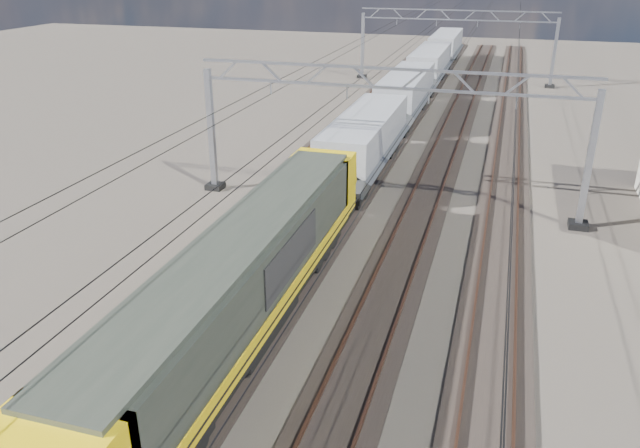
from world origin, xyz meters
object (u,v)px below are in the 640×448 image
(locomotive, at_px, (244,279))
(hopper_wagon_mid, at_px, (406,92))
(catenary_gantry_mid, at_px, (386,133))
(catenary_gantry_far, at_px, (455,43))
(hopper_wagon_third, at_px, (430,64))
(hopper_wagon_lead, at_px, (365,140))
(hopper_wagon_fourth, at_px, (446,46))

(locomotive, height_order, hopper_wagon_mid, locomotive)
(hopper_wagon_mid, bearing_deg, locomotive, -90.00)
(catenary_gantry_mid, relative_size, locomotive, 0.94)
(catenary_gantry_far, relative_size, hopper_wagon_third, 1.53)
(catenary_gantry_mid, height_order, catenary_gantry_far, same)
(hopper_wagon_mid, height_order, hopper_wagon_third, same)
(locomotive, height_order, hopper_wagon_third, locomotive)
(hopper_wagon_lead, xyz_separation_m, hopper_wagon_fourth, (0.00, 42.60, 0.00))
(catenary_gantry_far, distance_m, hopper_wagon_mid, 17.60)
(hopper_wagon_fourth, bearing_deg, locomotive, -90.00)
(catenary_gantry_far, height_order, locomotive, catenary_gantry_far)
(catenary_gantry_mid, distance_m, hopper_wagon_fourth, 47.06)
(hopper_wagon_lead, bearing_deg, locomotive, -90.00)
(catenary_gantry_mid, distance_m, hopper_wagon_third, 32.89)
(locomotive, relative_size, hopper_wagon_lead, 1.62)
(hopper_wagon_lead, bearing_deg, catenary_gantry_far, 86.38)
(hopper_wagon_third, bearing_deg, hopper_wagon_lead, -90.00)
(hopper_wagon_third, bearing_deg, catenary_gantry_mid, -86.51)
(hopper_wagon_mid, relative_size, hopper_wagon_fourth, 1.00)
(hopper_wagon_mid, height_order, hopper_wagon_fourth, same)
(locomotive, height_order, hopper_wagon_lead, locomotive)
(hopper_wagon_fourth, bearing_deg, hopper_wagon_mid, -90.00)
(catenary_gantry_mid, distance_m, locomotive, 13.55)
(hopper_wagon_lead, relative_size, hopper_wagon_mid, 1.00)
(catenary_gantry_mid, xyz_separation_m, catenary_gantry_far, (0.00, 36.00, 0.00))
(locomotive, distance_m, hopper_wagon_fourth, 60.30)
(locomotive, distance_m, hopper_wagon_lead, 17.70)
(hopper_wagon_third, bearing_deg, catenary_gantry_far, 58.08)
(catenary_gantry_far, relative_size, locomotive, 0.94)
(hopper_wagon_fourth, bearing_deg, hopper_wagon_third, -90.00)
(hopper_wagon_third, height_order, hopper_wagon_fourth, same)
(locomotive, distance_m, hopper_wagon_third, 46.10)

